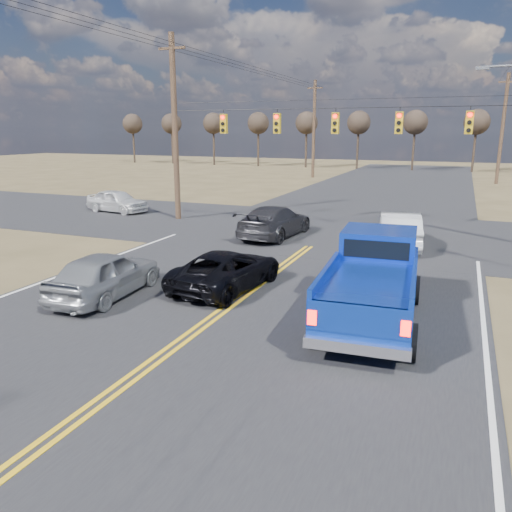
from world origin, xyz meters
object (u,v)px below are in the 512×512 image
at_px(silver_suv, 105,274).
at_px(black_suv, 227,270).
at_px(white_car_queue, 399,230).
at_px(pickup_truck, 373,282).
at_px(cross_car_west, 117,201).
at_px(dgrey_car_queue, 275,221).

bearing_deg(silver_suv, black_suv, -148.26).
relative_size(silver_suv, black_suv, 0.94).
bearing_deg(white_car_queue, black_suv, 52.50).
height_order(pickup_truck, cross_car_west, pickup_truck).
height_order(black_suv, cross_car_west, cross_car_west).
bearing_deg(silver_suv, cross_car_west, -57.18).
distance_m(silver_suv, black_suv, 3.76).
xyz_separation_m(white_car_queue, cross_car_west, (-17.40, 3.19, -0.07)).
xyz_separation_m(white_car_queue, dgrey_car_queue, (-5.78, 0.00, -0.03)).
distance_m(white_car_queue, cross_car_west, 17.69).
bearing_deg(black_suv, dgrey_car_queue, -74.16).
bearing_deg(silver_suv, white_car_queue, -129.33).
bearing_deg(white_car_queue, cross_car_west, -19.52).
xyz_separation_m(dgrey_car_queue, cross_car_west, (-11.62, 3.19, -0.04)).
xyz_separation_m(silver_suv, white_car_queue, (7.49, 10.33, 0.05)).
relative_size(white_car_queue, cross_car_west, 1.14).
xyz_separation_m(black_suv, dgrey_car_queue, (-1.37, 8.17, 0.12)).
distance_m(pickup_truck, white_car_queue, 9.29).
bearing_deg(pickup_truck, silver_suv, -176.17).
xyz_separation_m(pickup_truck, dgrey_car_queue, (-6.16, 9.27, -0.35)).
relative_size(black_suv, white_car_queue, 0.96).
relative_size(silver_suv, white_car_queue, 0.91).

